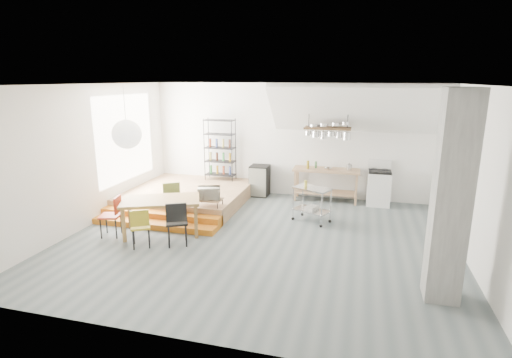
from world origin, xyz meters
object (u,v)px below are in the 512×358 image
(stove, at_px, (379,187))
(rolling_cart, at_px, (312,200))
(dining_table, at_px, (161,203))
(mini_fridge, at_px, (260,180))

(stove, xyz_separation_m, rolling_cart, (-1.57, -1.77, 0.06))
(dining_table, height_order, rolling_cart, rolling_cart)
(mini_fridge, bearing_deg, stove, -0.76)
(stove, relative_size, dining_table, 0.63)
(stove, relative_size, mini_fridge, 1.32)
(dining_table, relative_size, mini_fridge, 2.11)
(rolling_cart, bearing_deg, dining_table, -127.90)
(rolling_cart, distance_m, mini_fridge, 2.51)
(stove, distance_m, dining_table, 5.73)
(mini_fridge, bearing_deg, rolling_cart, -46.26)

